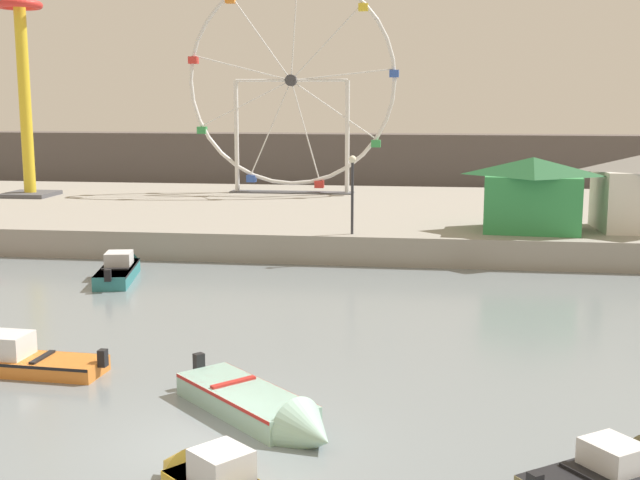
{
  "coord_description": "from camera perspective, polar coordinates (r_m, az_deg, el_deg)",
  "views": [
    {
      "loc": [
        4.39,
        -15.64,
        7.03
      ],
      "look_at": [
        0.68,
        11.68,
        2.32
      ],
      "focal_mm": 46.28,
      "sensor_mm": 36.0,
      "label": 1
    }
  ],
  "objects": [
    {
      "name": "distant_town_skyline",
      "position": [
        64.62,
        3.84,
        5.39
      ],
      "size": [
        140.0,
        3.0,
        4.4
      ],
      "primitive_type": "cube",
      "color": "#564C47",
      "rests_on": "ground_plane"
    },
    {
      "name": "drop_tower_yellow_tower",
      "position": [
        52.55,
        -19.87,
        11.43
      ],
      "size": [
        2.8,
        2.8,
        16.15
      ],
      "color": "gold",
      "rests_on": "quay_promenade"
    },
    {
      "name": "quay_promenade",
      "position": [
        45.56,
        2.13,
        1.62
      ],
      "size": [
        110.0,
        21.03,
        1.26
      ],
      "primitive_type": "cube",
      "color": "gray",
      "rests_on": "ground_plane"
    },
    {
      "name": "ferris_wheel_white_frame",
      "position": [
        51.3,
        -2.01,
        10.74
      ],
      "size": [
        13.0,
        1.2,
        13.35
      ],
      "color": "silver",
      "rests_on": "quay_promenade"
    },
    {
      "name": "ground_plane",
      "position": [
        17.7,
        -7.49,
        -13.79
      ],
      "size": [
        240.0,
        240.0,
        0.0
      ],
      "primitive_type": "plane",
      "color": "slate"
    },
    {
      "name": "motorboat_seafoam",
      "position": [
        18.5,
        -3.7,
        -11.69
      ],
      "size": [
        4.51,
        4.4,
        1.3
      ],
      "rotation": [
        0.0,
        0.0,
        5.52
      ],
      "color": "#93BCAD",
      "rests_on": "ground_plane"
    },
    {
      "name": "motorboat_olive_wood",
      "position": [
        16.72,
        20.2,
        -14.75
      ],
      "size": [
        3.65,
        3.15,
        1.29
      ],
      "rotation": [
        0.0,
        0.0,
        0.64
      ],
      "color": "olive",
      "rests_on": "ground_plane"
    },
    {
      "name": "carnival_booth_green_kiosk",
      "position": [
        37.55,
        14.46,
        3.17
      ],
      "size": [
        4.76,
        3.76,
        3.28
      ],
      "rotation": [
        0.0,
        0.0,
        -0.08
      ],
      "color": "#33934C",
      "rests_on": "quay_promenade"
    },
    {
      "name": "promenade_lamp_near",
      "position": [
        35.52,
        2.25,
        4.03
      ],
      "size": [
        0.32,
        0.32,
        3.4
      ],
      "color": "#2D2D33",
      "rests_on": "quay_promenade"
    },
    {
      "name": "motorboat_teal_painted",
      "position": [
        34.02,
        -13.63,
        -1.9
      ],
      "size": [
        2.17,
        5.06,
        1.38
      ],
      "rotation": [
        0.0,
        0.0,
        1.78
      ],
      "color": "teal",
      "rests_on": "ground_plane"
    }
  ]
}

